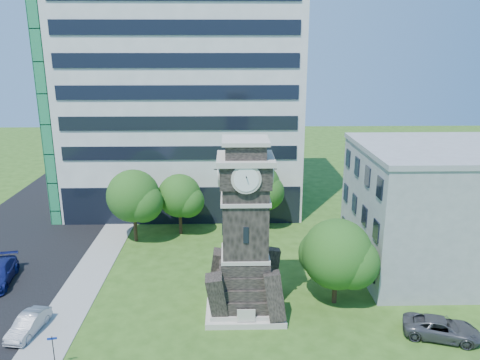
{
  "coord_description": "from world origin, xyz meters",
  "views": [
    {
      "loc": [
        1.97,
        -27.45,
        17.92
      ],
      "look_at": [
        2.79,
        8.18,
        7.7
      ],
      "focal_mm": 35.0,
      "sensor_mm": 36.0,
      "label": 1
    }
  ],
  "objects_px": {
    "clock_tower": "(245,239)",
    "car_street_mid": "(28,324)",
    "park_bench": "(269,304)",
    "car_east_lot": "(442,328)",
    "street_sign": "(53,349)"
  },
  "relations": [
    {
      "from": "park_bench",
      "to": "street_sign",
      "type": "relative_size",
      "value": 0.91
    },
    {
      "from": "clock_tower",
      "to": "park_bench",
      "type": "relative_size",
      "value": 6.01
    },
    {
      "from": "park_bench",
      "to": "street_sign",
      "type": "height_order",
      "value": "street_sign"
    },
    {
      "from": "clock_tower",
      "to": "car_street_mid",
      "type": "distance_m",
      "value": 15.1
    },
    {
      "from": "clock_tower",
      "to": "car_street_mid",
      "type": "relative_size",
      "value": 3.28
    },
    {
      "from": "clock_tower",
      "to": "car_street_mid",
      "type": "xyz_separation_m",
      "value": [
        -14.11,
        -2.69,
        -4.67
      ]
    },
    {
      "from": "clock_tower",
      "to": "park_bench",
      "type": "height_order",
      "value": "clock_tower"
    },
    {
      "from": "car_east_lot",
      "to": "car_street_mid",
      "type": "bearing_deg",
      "value": 104.84
    },
    {
      "from": "clock_tower",
      "to": "car_street_mid",
      "type": "height_order",
      "value": "clock_tower"
    },
    {
      "from": "car_east_lot",
      "to": "street_sign",
      "type": "relative_size",
      "value": 2.12
    },
    {
      "from": "car_street_mid",
      "to": "park_bench",
      "type": "xyz_separation_m",
      "value": [
        15.82,
        2.24,
        -0.06
      ]
    },
    {
      "from": "clock_tower",
      "to": "car_street_mid",
      "type": "bearing_deg",
      "value": -169.21
    },
    {
      "from": "clock_tower",
      "to": "park_bench",
      "type": "distance_m",
      "value": 5.04
    },
    {
      "from": "car_street_mid",
      "to": "car_east_lot",
      "type": "relative_size",
      "value": 0.79
    },
    {
      "from": "clock_tower",
      "to": "car_east_lot",
      "type": "distance_m",
      "value": 13.77
    }
  ]
}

